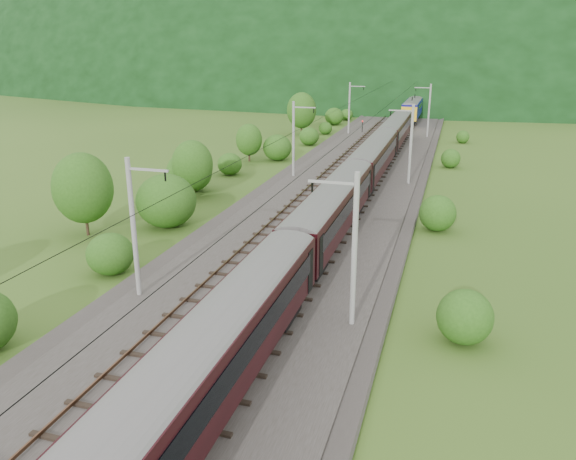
# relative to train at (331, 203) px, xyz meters

# --- Properties ---
(ground) EXTENTS (600.00, 600.00, 0.00)m
(ground) POSITION_rel_train_xyz_m (-2.40, -12.08, -3.26)
(ground) COLOR #335119
(ground) RESTS_ON ground
(railbed) EXTENTS (14.00, 220.00, 0.30)m
(railbed) POSITION_rel_train_xyz_m (-2.40, -2.08, -3.11)
(railbed) COLOR #38332D
(railbed) RESTS_ON ground
(track_left) EXTENTS (2.40, 220.00, 0.27)m
(track_left) POSITION_rel_train_xyz_m (-4.80, -2.08, -2.89)
(track_left) COLOR #503422
(track_left) RESTS_ON railbed
(track_right) EXTENTS (2.40, 220.00, 0.27)m
(track_right) POSITION_rel_train_xyz_m (0.00, -2.08, -2.89)
(track_right) COLOR #503422
(track_right) RESTS_ON railbed
(catenary_left) EXTENTS (2.54, 192.28, 8.00)m
(catenary_left) POSITION_rel_train_xyz_m (-8.52, 19.92, 1.24)
(catenary_left) COLOR gray
(catenary_left) RESTS_ON railbed
(catenary_right) EXTENTS (2.54, 192.28, 8.00)m
(catenary_right) POSITION_rel_train_xyz_m (3.72, 19.92, 1.24)
(catenary_right) COLOR gray
(catenary_right) RESTS_ON railbed
(overhead_wires) EXTENTS (4.83, 198.00, 0.03)m
(overhead_wires) POSITION_rel_train_xyz_m (-2.40, -2.08, 3.84)
(overhead_wires) COLOR black
(overhead_wires) RESTS_ON ground
(mountain_main) EXTENTS (504.00, 360.00, 244.00)m
(mountain_main) POSITION_rel_train_xyz_m (-2.40, 247.92, -3.26)
(mountain_main) COLOR black
(mountain_main) RESTS_ON ground
(mountain_ridge) EXTENTS (336.00, 280.00, 132.00)m
(mountain_ridge) POSITION_rel_train_xyz_m (-122.40, 287.92, -3.26)
(mountain_ridge) COLOR black
(mountain_ridge) RESTS_ON ground
(train) EXTENTS (2.71, 148.76, 4.70)m
(train) POSITION_rel_train_xyz_m (0.00, 0.00, 0.00)
(train) COLOR black
(train) RESTS_ON ground
(hazard_post_near) EXTENTS (0.14, 0.14, 1.33)m
(hazard_post_near) POSITION_rel_train_xyz_m (-3.07, 15.96, -2.29)
(hazard_post_near) COLOR red
(hazard_post_near) RESTS_ON railbed
(hazard_post_far) EXTENTS (0.15, 0.15, 1.37)m
(hazard_post_far) POSITION_rel_train_xyz_m (-1.87, 33.12, -2.27)
(hazard_post_far) COLOR red
(hazard_post_far) RESTS_ON railbed
(signal) EXTENTS (0.21, 0.21, 1.90)m
(signal) POSITION_rel_train_xyz_m (-6.66, 53.69, -1.84)
(signal) COLOR black
(signal) RESTS_ON railbed
(vegetation_left) EXTENTS (13.08, 148.36, 6.76)m
(vegetation_left) POSITION_rel_train_xyz_m (-16.07, 0.03, -0.60)
(vegetation_left) COLOR #285316
(vegetation_left) RESTS_ON ground
(vegetation_right) EXTENTS (7.16, 106.31, 2.58)m
(vegetation_right) POSITION_rel_train_xyz_m (9.05, -7.83, -2.10)
(vegetation_right) COLOR #285316
(vegetation_right) RESTS_ON ground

